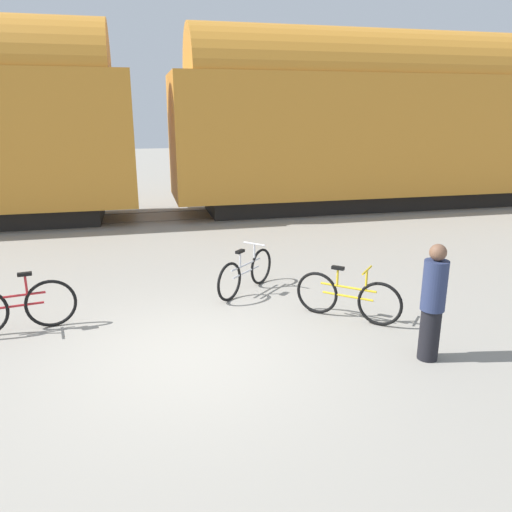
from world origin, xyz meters
name	(u,v)px	position (x,y,z in m)	size (l,w,h in m)	color
ground_plane	(190,354)	(0.00, 0.00, 0.00)	(80.00, 80.00, 0.00)	gray
freight_train	(152,117)	(0.00, 9.59, 3.04)	(58.76, 3.01, 5.76)	black
rail_near	(159,221)	(0.00, 8.87, 0.01)	(70.76, 0.07, 0.01)	#4C4238
rail_far	(157,212)	(0.00, 10.30, 0.01)	(70.76, 0.07, 0.01)	#4C4238
bicycle_yellow	(348,297)	(2.59, 0.63, 0.38)	(1.34, 1.20, 0.89)	black
bicycle_silver	(246,273)	(1.28, 2.25, 0.37)	(1.29, 1.27, 0.87)	black
bicycle_maroon	(17,307)	(-2.45, 1.34, 0.40)	(1.71, 0.46, 0.95)	black
person_in_navy	(433,303)	(3.12, -0.87, 0.81)	(0.32, 0.32, 1.61)	black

